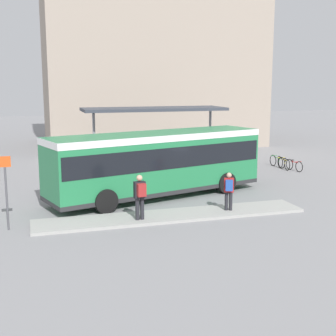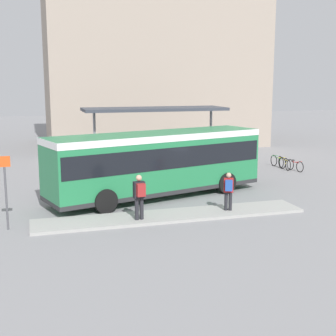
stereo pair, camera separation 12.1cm
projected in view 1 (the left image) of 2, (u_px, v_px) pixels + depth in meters
ground_plane at (157, 197)px, 22.59m from camera, size 120.00×120.00×0.00m
curb_island at (172, 216)px, 19.22m from camera, size 11.24×1.80×0.12m
city_bus at (157, 160)px, 22.26m from camera, size 10.96×5.42×3.12m
pedestrian_waiting at (140, 194)px, 18.26m from camera, size 0.46×0.49×1.80m
pedestrian_companion at (229, 189)px, 19.64m from camera, size 0.47×0.50×1.62m
bicycle_red at (294, 165)px, 29.27m from camera, size 0.48×1.58×0.69m
bicycle_yellow at (284, 163)px, 29.86m from camera, size 0.48×1.71×0.74m
bicycle_green at (277, 161)px, 30.54m from camera, size 0.48×1.75×0.75m
station_shelter at (154, 110)px, 28.72m from camera, size 8.76×2.85×3.94m
potted_planter_near_shelter at (195, 164)px, 27.08m from camera, size 1.03×1.03×1.53m
platform_sign at (6, 189)px, 17.30m from camera, size 0.44×0.08×2.80m
station_building at (150, 54)px, 41.62m from camera, size 18.28×11.36×15.88m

